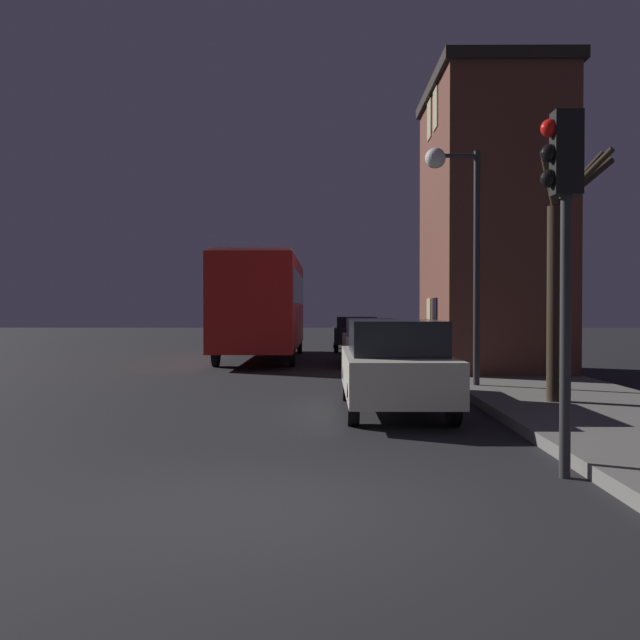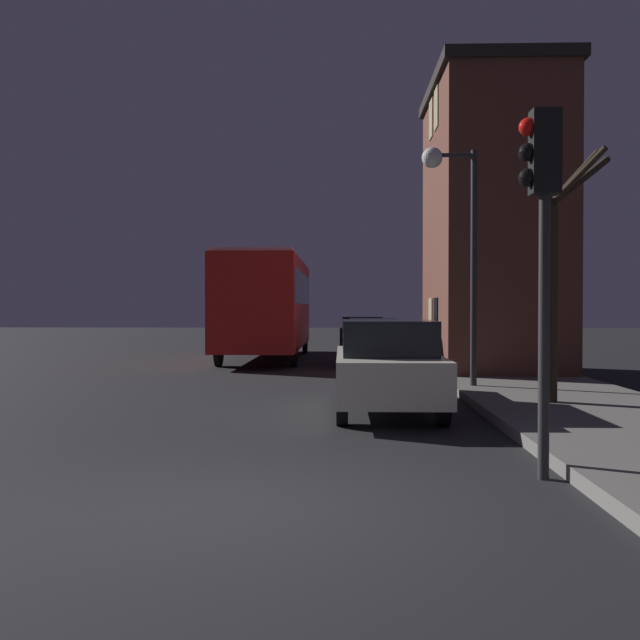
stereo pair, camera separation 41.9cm
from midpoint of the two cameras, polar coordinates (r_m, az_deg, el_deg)
The scene contains 9 objects.
ground_plane at distance 6.79m, azimuth -4.11°, elevation -14.77°, with size 120.00×120.00×0.00m, color black.
brick_building at distance 20.71m, azimuth 14.16°, elevation 7.46°, with size 3.48×5.69×8.01m.
streetlamp at distance 15.78m, azimuth 11.43°, elevation 8.34°, with size 1.19×0.45×5.13m.
traffic_light at distance 8.11m, azimuth 18.74°, elevation 8.06°, with size 0.43×0.24×3.96m.
bare_tree at distance 13.35m, azimuth 19.02°, elevation 3.50°, with size 1.94×1.89×4.51m.
bus at distance 25.64m, azimuth -3.78°, elevation 1.66°, with size 2.59×10.07×3.62m.
car_near_lane at distance 12.64m, azimuth 6.30°, elevation -3.56°, with size 1.75×4.62×1.63m.
car_mid_lane at distance 23.18m, azimuth 4.84°, elevation -1.63°, with size 1.74×4.51×1.50m.
car_far_lane at distance 31.05m, azimuth 3.73°, elevation -0.98°, with size 1.90×4.56×1.47m.
Camera 2 is at (0.87, -6.50, 1.84)m, focal length 40.00 mm.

